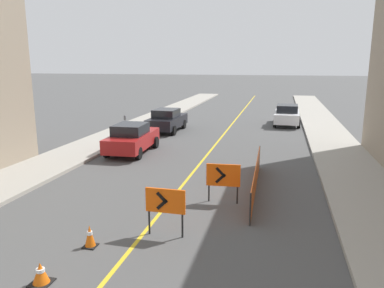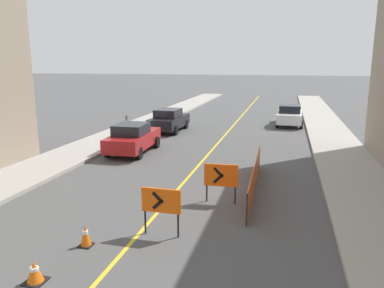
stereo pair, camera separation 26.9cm
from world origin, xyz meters
TOP-DOWN VIEW (x-y plane):
  - lane_stripe at (0.00, 30.80)m, footprint 0.12×61.59m
  - sidewalk_left at (-6.81, 30.80)m, footprint 2.87×61.59m
  - sidewalk_right at (6.81, 30.80)m, footprint 2.87×61.59m
  - traffic_cone_fifth at (-1.32, 12.88)m, footprint 0.46×0.46m
  - traffic_cone_farthest at (-1.10, 14.67)m, footprint 0.35×0.35m
  - arrow_barricade_primary at (0.65, 15.75)m, footprint 1.14×0.09m
  - arrow_barricade_secondary at (1.83, 18.65)m, footprint 1.17×0.15m
  - safety_mesh_fence at (2.85, 20.12)m, footprint 0.15×6.46m
  - parked_car_curb_near at (-4.02, 24.77)m, footprint 1.99×4.38m
  - parked_car_curb_mid at (-4.06, 31.30)m, footprint 1.94×4.34m
  - parked_car_curb_far at (4.16, 35.95)m, footprint 1.95×4.34m
  - parking_meter_far_curb at (-5.73, 27.86)m, footprint 0.12×0.11m

SIDE VIEW (x-z plane):
  - lane_stripe at x=0.00m, z-range 0.00..0.01m
  - sidewalk_left at x=-6.81m, z-range 0.00..0.15m
  - sidewalk_right at x=6.81m, z-range 0.00..0.15m
  - traffic_cone_fifth at x=-1.32m, z-range 0.00..0.50m
  - traffic_cone_farthest at x=-1.10m, z-range 0.00..0.60m
  - safety_mesh_fence at x=2.85m, z-range 0.00..1.03m
  - parked_car_curb_near at x=-4.02m, z-range 0.00..1.59m
  - parked_car_curb_mid at x=-4.06m, z-range 0.00..1.59m
  - parked_car_curb_far at x=4.16m, z-range 0.00..1.59m
  - arrow_barricade_secondary at x=1.83m, z-range 0.25..1.63m
  - arrow_barricade_primary at x=0.65m, z-range 0.29..1.67m
  - parking_meter_far_curb at x=-5.73m, z-range 0.44..1.85m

